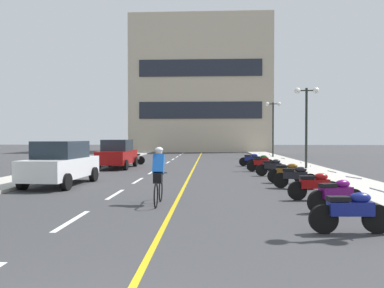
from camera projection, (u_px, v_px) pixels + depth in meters
ground_plane at (190, 168)px, 23.59m from camera, size 140.00×140.00×0.00m
curb_left at (94, 163)px, 26.93m from camera, size 2.40×72.00×0.12m
curb_right at (293, 164)px, 26.24m from camera, size 2.40×72.00×0.12m
lane_dash_1 at (72, 221)px, 8.70m from camera, size 0.14×2.20×0.01m
lane_dash_2 at (115, 194)px, 12.70m from camera, size 0.14×2.20×0.01m
lane_dash_3 at (138, 181)px, 16.69m from camera, size 0.14×2.20×0.01m
lane_dash_4 at (152, 172)px, 20.69m from camera, size 0.14×2.20×0.01m
lane_dash_5 at (161, 166)px, 24.68m from camera, size 0.14×2.20×0.01m
lane_dash_6 at (168, 162)px, 28.68m from camera, size 0.14×2.20×0.01m
lane_dash_7 at (173, 159)px, 32.67m from camera, size 0.14×2.20×0.01m
lane_dash_8 at (177, 157)px, 36.67m from camera, size 0.14×2.20×0.01m
lane_dash_9 at (180, 155)px, 40.66m from camera, size 0.14×2.20×0.01m
lane_dash_10 at (183, 153)px, 44.66m from camera, size 0.14×2.20×0.01m
lane_dash_11 at (185, 152)px, 48.65m from camera, size 0.14×2.20×0.01m
centre_line_yellow at (196, 164)px, 26.57m from camera, size 0.12×66.00×0.01m
office_building at (201, 86)px, 51.10m from camera, size 18.92×7.56×18.22m
street_lamp_mid at (306, 109)px, 22.02m from camera, size 1.46×0.36×4.84m
street_lamp_far at (273, 117)px, 34.59m from camera, size 1.46×0.36×5.18m
parked_car_near at (61, 163)px, 15.09m from camera, size 2.09×4.28×1.82m
parked_car_mid at (117, 154)px, 23.37m from camera, size 1.93×4.20×1.82m
motorcycle_1 at (351, 211)px, 7.53m from camera, size 1.70×0.60×0.92m
motorcycle_2 at (336, 194)px, 9.69m from camera, size 1.64×0.79×0.92m
motorcycle_3 at (315, 185)px, 11.52m from camera, size 1.70×0.60×0.92m
motorcycle_4 at (296, 176)px, 14.08m from camera, size 1.66×0.73×0.92m
motorcycle_5 at (288, 172)px, 15.73m from camera, size 1.69×0.61×0.92m
motorcycle_6 at (272, 167)px, 18.71m from camera, size 1.70×0.60×0.92m
motorcycle_7 at (262, 163)px, 21.10m from camera, size 1.70×0.60×0.92m
motorcycle_8 at (261, 161)px, 23.01m from camera, size 1.70×0.60×0.92m
motorcycle_9 at (252, 159)px, 24.84m from camera, size 1.66×0.74×0.92m
motorcycle_10 at (133, 158)px, 26.65m from camera, size 1.70×0.60×0.92m
cyclist_rider at (158, 174)px, 10.82m from camera, size 0.42×1.77×1.71m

